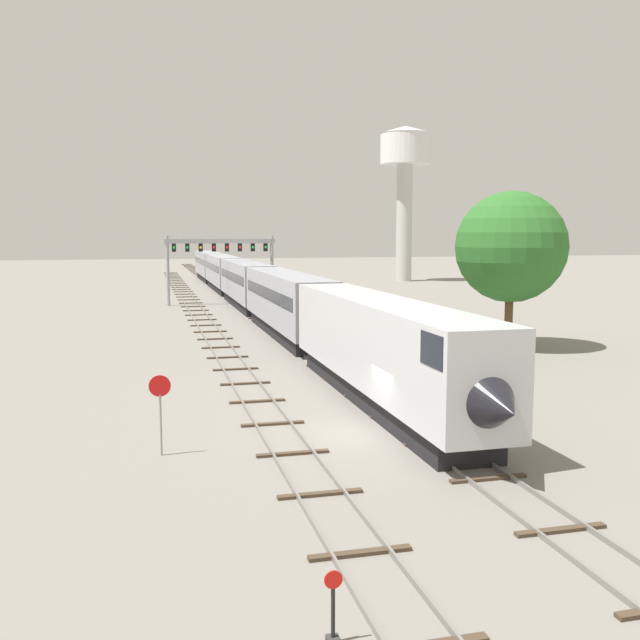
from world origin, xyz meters
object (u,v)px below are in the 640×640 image
(water_tower, at_px, (405,164))
(switch_stand, at_px, (333,617))
(signal_gantry, at_px, (221,253))
(passenger_train, at_px, (245,282))
(stop_sign, at_px, (160,403))
(trackside_tree_left, at_px, (511,247))

(water_tower, bearing_deg, switch_stand, -111.55)
(water_tower, distance_m, switch_stand, 106.45)
(signal_gantry, xyz_separation_m, water_tower, (33.65, 31.87, 13.48))
(passenger_train, xyz_separation_m, stop_sign, (-10.00, -50.37, -0.74))
(signal_gantry, relative_size, trackside_tree_left, 1.14)
(passenger_train, xyz_separation_m, switch_stand, (-7.10, -62.81, -2.09))
(signal_gantry, bearing_deg, stop_sign, -98.29)
(switch_stand, bearing_deg, stop_sign, 103.12)
(water_tower, bearing_deg, trackside_tree_left, -104.88)
(passenger_train, xyz_separation_m, trackside_tree_left, (13.69, -31.97, 4.27))
(water_tower, height_order, trackside_tree_left, water_tower)
(trackside_tree_left, bearing_deg, signal_gantry, 114.64)
(passenger_train, distance_m, trackside_tree_left, 35.04)
(passenger_train, relative_size, switch_stand, 76.27)
(passenger_train, bearing_deg, switch_stand, -96.45)
(signal_gantry, bearing_deg, water_tower, 43.45)
(stop_sign, height_order, trackside_tree_left, trackside_tree_left)
(switch_stand, xyz_separation_m, trackside_tree_left, (20.79, 30.84, 6.36))
(trackside_tree_left, bearing_deg, water_tower, 75.12)
(passenger_train, height_order, trackside_tree_left, trackside_tree_left)
(switch_stand, bearing_deg, water_tower, 68.45)
(signal_gantry, relative_size, switch_stand, 8.29)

